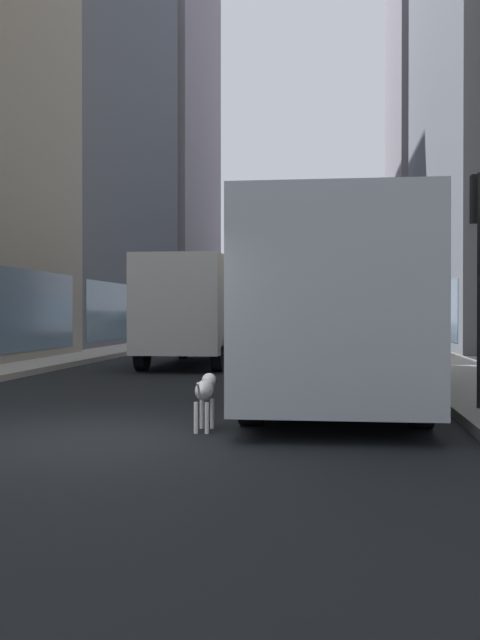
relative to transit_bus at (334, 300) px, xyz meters
The scene contains 14 objects.
ground_plane 29.71m from the transit_bus, 95.42° to the left, with size 120.00×120.00×0.00m, color black.
sidewalk_left 30.77m from the transit_bus, 106.06° to the left, with size 2.40×110.00×0.15m, color #9E9991.
sidewalk_right 29.71m from the transit_bus, 84.39° to the left, with size 2.40×110.00×0.15m, color gray.
building_left_mid 27.20m from the transit_bus, 124.88° to the left, with size 10.85×17.83×21.37m.
building_left_far 43.22m from the transit_bus, 111.13° to the left, with size 11.48×14.65×32.25m.
building_right_far 46.85m from the transit_bus, 77.80° to the left, with size 9.67×15.48×40.54m.
transit_bus is the anchor object (origin of this frame).
car_yellow_taxi 29.37m from the transit_bus, 97.83° to the left, with size 1.86×3.98×1.62m.
car_black_suv 38.69m from the transit_bus, 95.94° to the left, with size 1.87×4.00×1.62m.
car_white_van 37.88m from the transit_bus, 92.42° to the left, with size 1.90×3.99×1.62m.
car_blue_hatchback 18.72m from the transit_bus, 94.91° to the left, with size 1.74×4.55×1.62m.
box_truck 8.54m from the transit_bus, 117.92° to the left, with size 2.30×7.50×3.05m.
dalmatian_dog 5.14m from the transit_bus, 109.67° to the right, with size 0.22×0.96×0.72m.
traffic_light_near 3.76m from the transit_bus, 55.41° to the right, with size 0.24×0.41×3.40m.
Camera 1 is at (2.77, -8.85, 1.53)m, focal length 42.21 mm.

